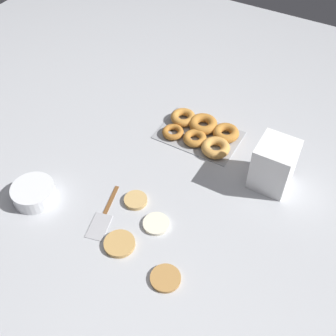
{
  "coord_description": "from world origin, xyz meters",
  "views": [
    {
      "loc": [
        -0.51,
        0.77,
        1.16
      ],
      "look_at": [
        -0.0,
        -0.12,
        0.04
      ],
      "focal_mm": 45.0,
      "sensor_mm": 36.0,
      "label": 1
    }
  ],
  "objects_px": {
    "pancake_1": "(119,244)",
    "donut_tray": "(202,132)",
    "batter_bowl": "(34,193)",
    "pancake_0": "(156,224)",
    "container_stack": "(274,165)",
    "pancake_3": "(136,200)",
    "pancake_2": "(165,278)",
    "spatula": "(102,220)"
  },
  "relations": [
    {
      "from": "container_stack",
      "to": "pancake_0",
      "type": "bearing_deg",
      "value": 54.63
    },
    {
      "from": "pancake_3",
      "to": "container_stack",
      "type": "bearing_deg",
      "value": -139.52
    },
    {
      "from": "pancake_3",
      "to": "donut_tray",
      "type": "height_order",
      "value": "donut_tray"
    },
    {
      "from": "spatula",
      "to": "container_stack",
      "type": "bearing_deg",
      "value": 121.53
    },
    {
      "from": "pancake_1",
      "to": "pancake_0",
      "type": "bearing_deg",
      "value": -116.5
    },
    {
      "from": "donut_tray",
      "to": "container_stack",
      "type": "relative_size",
      "value": 1.79
    },
    {
      "from": "pancake_3",
      "to": "container_stack",
      "type": "distance_m",
      "value": 0.5
    },
    {
      "from": "pancake_1",
      "to": "donut_tray",
      "type": "height_order",
      "value": "donut_tray"
    },
    {
      "from": "pancake_2",
      "to": "container_stack",
      "type": "bearing_deg",
      "value": -104.5
    },
    {
      "from": "pancake_1",
      "to": "batter_bowl",
      "type": "relative_size",
      "value": 0.67
    },
    {
      "from": "batter_bowl",
      "to": "container_stack",
      "type": "height_order",
      "value": "container_stack"
    },
    {
      "from": "batter_bowl",
      "to": "pancake_0",
      "type": "bearing_deg",
      "value": -165.34
    },
    {
      "from": "pancake_0",
      "to": "spatula",
      "type": "relative_size",
      "value": 0.38
    },
    {
      "from": "pancake_1",
      "to": "donut_tray",
      "type": "xyz_separation_m",
      "value": [
        -0.0,
        -0.59,
        0.01
      ]
    },
    {
      "from": "pancake_0",
      "to": "pancake_3",
      "type": "relative_size",
      "value": 1.1
    },
    {
      "from": "pancake_2",
      "to": "donut_tray",
      "type": "distance_m",
      "value": 0.65
    },
    {
      "from": "donut_tray",
      "to": "batter_bowl",
      "type": "distance_m",
      "value": 0.68
    },
    {
      "from": "batter_bowl",
      "to": "container_stack",
      "type": "bearing_deg",
      "value": -145.15
    },
    {
      "from": "pancake_3",
      "to": "pancake_0",
      "type": "bearing_deg",
      "value": 156.48
    },
    {
      "from": "pancake_0",
      "to": "pancake_1",
      "type": "distance_m",
      "value": 0.14
    },
    {
      "from": "pancake_2",
      "to": "spatula",
      "type": "bearing_deg",
      "value": -15.42
    },
    {
      "from": "pancake_1",
      "to": "pancake_2",
      "type": "height_order",
      "value": "pancake_1"
    },
    {
      "from": "donut_tray",
      "to": "spatula",
      "type": "relative_size",
      "value": 1.38
    },
    {
      "from": "batter_bowl",
      "to": "pancake_2",
      "type": "bearing_deg",
      "value": 175.35
    },
    {
      "from": "pancake_1",
      "to": "pancake_3",
      "type": "xyz_separation_m",
      "value": [
        0.05,
        -0.17,
        0.0
      ]
    },
    {
      "from": "donut_tray",
      "to": "container_stack",
      "type": "bearing_deg",
      "value": 163.23
    },
    {
      "from": "pancake_1",
      "to": "container_stack",
      "type": "bearing_deg",
      "value": -123.27
    },
    {
      "from": "pancake_2",
      "to": "batter_bowl",
      "type": "height_order",
      "value": "batter_bowl"
    },
    {
      "from": "pancake_3",
      "to": "donut_tray",
      "type": "relative_size",
      "value": 0.25
    },
    {
      "from": "spatula",
      "to": "donut_tray",
      "type": "bearing_deg",
      "value": 154.36
    },
    {
      "from": "pancake_0",
      "to": "spatula",
      "type": "bearing_deg",
      "value": 24.23
    },
    {
      "from": "pancake_3",
      "to": "spatula",
      "type": "distance_m",
      "value": 0.14
    },
    {
      "from": "pancake_0",
      "to": "pancake_2",
      "type": "xyz_separation_m",
      "value": [
        -0.12,
        0.16,
        -0.0
      ]
    },
    {
      "from": "pancake_2",
      "to": "batter_bowl",
      "type": "distance_m",
      "value": 0.55
    },
    {
      "from": "pancake_0",
      "to": "container_stack",
      "type": "distance_m",
      "value": 0.46
    },
    {
      "from": "container_stack",
      "to": "spatula",
      "type": "height_order",
      "value": "container_stack"
    },
    {
      "from": "batter_bowl",
      "to": "spatula",
      "type": "xyz_separation_m",
      "value": [
        -0.26,
        -0.04,
        -0.03
      ]
    },
    {
      "from": "pancake_2",
      "to": "donut_tray",
      "type": "relative_size",
      "value": 0.29
    },
    {
      "from": "batter_bowl",
      "to": "donut_tray",
      "type": "bearing_deg",
      "value": -122.46
    },
    {
      "from": "pancake_1",
      "to": "pancake_3",
      "type": "bearing_deg",
      "value": -74.03
    },
    {
      "from": "pancake_0",
      "to": "donut_tray",
      "type": "relative_size",
      "value": 0.28
    },
    {
      "from": "pancake_2",
      "to": "donut_tray",
      "type": "xyz_separation_m",
      "value": [
        0.19,
        -0.62,
        0.01
      ]
    }
  ]
}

